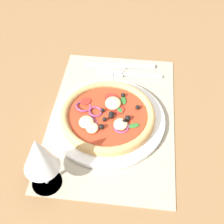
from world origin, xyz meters
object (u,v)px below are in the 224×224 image
fork (126,74)px  plate (108,119)px  pizza (108,115)px  knife (119,66)px  wine_glass (39,156)px

fork → plate: bearing=79.2°
pizza → knife: bearing=-2.2°
fork → pizza: bearing=79.2°
wine_glass → fork: bearing=-21.1°
pizza → knife: (20.79, -0.79, -1.93)cm
pizza → wine_glass: bearing=149.6°
fork → wine_glass: 39.20cm
plate → fork: plate is taller
pizza → wine_glass: wine_glass is taller
plate → pizza: pizza is taller
fork → wine_glass: size_ratio=1.21×
pizza → knife: size_ratio=1.14×
fork → knife: (3.33, 2.32, 0.03)cm
plate → knife: bearing=-2.1°
pizza → fork: size_ratio=1.27×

